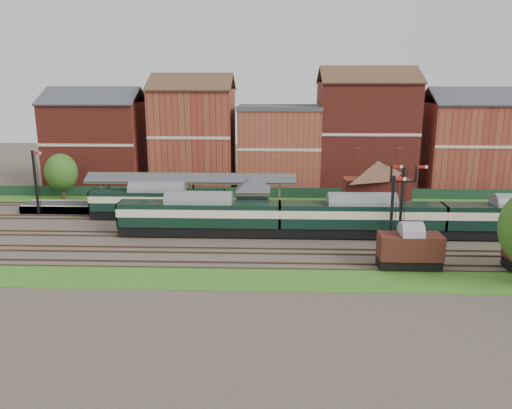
{
  "coord_description": "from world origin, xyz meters",
  "views": [
    {
      "loc": [
        -0.71,
        -51.08,
        16.23
      ],
      "look_at": [
        -2.64,
        2.0,
        3.0
      ],
      "focal_mm": 35.0,
      "sensor_mm": 36.0,
      "label": 1
    }
  ],
  "objects_px": {
    "signal_box": "(253,200)",
    "dmu_train": "(361,216)",
    "platform_railcar": "(158,201)",
    "goods_van_a": "(410,248)",
    "semaphore_bracket": "(402,201)"
  },
  "relations": [
    {
      "from": "signal_box",
      "to": "dmu_train",
      "type": "distance_m",
      "value": 11.99
    },
    {
      "from": "signal_box",
      "to": "dmu_train",
      "type": "bearing_deg",
      "value": -15.77
    },
    {
      "from": "dmu_train",
      "to": "platform_railcar",
      "type": "distance_m",
      "value": 23.98
    },
    {
      "from": "dmu_train",
      "to": "platform_railcar",
      "type": "height_order",
      "value": "dmu_train"
    },
    {
      "from": "dmu_train",
      "to": "platform_railcar",
      "type": "xyz_separation_m",
      "value": [
        -23.09,
        6.5,
        -0.14
      ]
    },
    {
      "from": "platform_railcar",
      "to": "dmu_train",
      "type": "bearing_deg",
      "value": -15.72
    },
    {
      "from": "signal_box",
      "to": "goods_van_a",
      "type": "bearing_deg",
      "value": -40.56
    },
    {
      "from": "semaphore_bracket",
      "to": "platform_railcar",
      "type": "height_order",
      "value": "semaphore_bracket"
    },
    {
      "from": "semaphore_bracket",
      "to": "platform_railcar",
      "type": "distance_m",
      "value": 28.2
    },
    {
      "from": "semaphore_bracket",
      "to": "dmu_train",
      "type": "relative_size",
      "value": 0.16
    },
    {
      "from": "signal_box",
      "to": "dmu_train",
      "type": "xyz_separation_m",
      "value": [
        11.51,
        -3.25,
        -0.87
      ]
    },
    {
      "from": "semaphore_bracket",
      "to": "goods_van_a",
      "type": "relative_size",
      "value": 1.5
    },
    {
      "from": "signal_box",
      "to": "semaphore_bracket",
      "type": "bearing_deg",
      "value": -20.92
    },
    {
      "from": "dmu_train",
      "to": "goods_van_a",
      "type": "relative_size",
      "value": 9.43
    },
    {
      "from": "semaphore_bracket",
      "to": "dmu_train",
      "type": "xyz_separation_m",
      "value": [
        -3.53,
        2.5,
        -2.31
      ]
    }
  ]
}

